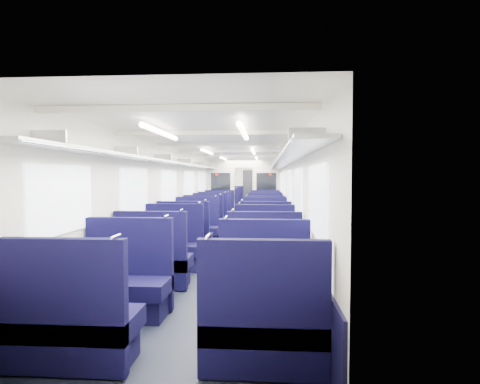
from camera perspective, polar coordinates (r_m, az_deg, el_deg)
The scene contains 41 objects.
floor at distance 11.63m, azimuth -0.32°, elevation -5.86°, with size 2.80×18.00×0.01m, color black.
ceiling at distance 11.53m, azimuth -0.32°, elevation 5.78°, with size 2.80×18.00×0.01m, color white.
wall_left at distance 11.70m, azimuth -7.17°, elevation -0.05°, with size 0.02×18.00×2.35m, color silver.
dado_left at distance 11.77m, azimuth -7.08°, elevation -4.06°, with size 0.03×17.90×0.70m, color black.
wall_right at distance 11.50m, azimuth 6.65°, elevation -0.09°, with size 0.02×18.00×2.35m, color silver.
dado_right at distance 11.57m, azimuth 6.56°, elevation -4.18°, with size 0.03×17.90×0.70m, color black.
wall_far at distance 20.50m, azimuth 1.52°, elevation 1.03°, with size 2.80×0.02×2.35m, color silver.
luggage_rack_left at distance 11.66m, azimuth -6.29°, elevation 3.87°, with size 0.36×17.40×0.18m.
luggage_rack_right at distance 11.49m, azimuth 5.74°, elevation 3.89°, with size 0.36×17.40×0.18m.
windows at distance 11.05m, azimuth -0.50°, elevation 1.10°, with size 2.78×15.60×0.75m.
ceiling_fittings at distance 11.26m, azimuth -0.42°, elevation 5.54°, with size 2.70×16.06×0.11m.
end_door at distance 20.44m, azimuth 1.51°, elevation 0.54°, with size 0.75×0.06×2.00m, color black.
bulkhead at distance 14.42m, azimuth 0.53°, elevation 0.67°, with size 2.80×0.10×2.35m.
seat_0 at distance 3.77m, azimuth -24.01°, elevation -18.10°, with size 1.08×0.59×1.20m.
seat_1 at distance 3.43m, azimuth 3.57°, elevation -20.03°, with size 1.08×0.59×1.20m.
seat_2 at distance 4.85m, azimuth -16.93°, elevation -13.34°, with size 1.08×0.59×1.20m.
seat_3 at distance 4.48m, azimuth 3.65°, elevation -14.57°, with size 1.08×0.59×1.20m.
seat_4 at distance 5.89m, azimuth -12.95°, elevation -10.47°, with size 1.08×0.59×1.20m.
seat_5 at distance 5.69m, azimuth 3.70°, elevation -10.87°, with size 1.08×0.59×1.20m.
seat_6 at distance 7.01m, azimuth -10.12°, elevation -8.38°, with size 1.08×0.59×1.20m.
seat_7 at distance 6.71m, azimuth 3.73°, elevation -8.83°, with size 1.08×0.59×1.20m.
seat_8 at distance 7.96m, azimuth -8.37°, elevation -7.05°, with size 1.08×0.59×1.20m.
seat_9 at distance 7.85m, azimuth 3.75°, elevation -7.18°, with size 1.08×0.59×1.20m.
seat_10 at distance 9.24m, azimuth -6.63°, elevation -5.73°, with size 1.08×0.59×1.20m.
seat_11 at distance 9.12m, azimuth 3.77°, elevation -5.82°, with size 1.08×0.59×1.20m.
seat_12 at distance 10.41m, azimuth -5.42°, elevation -4.80°, with size 1.08×0.59×1.20m.
seat_13 at distance 10.17m, azimuth 3.79°, elevation -4.96°, with size 1.08×0.59×1.20m.
seat_14 at distance 11.35m, azimuth -4.64°, elevation -4.20°, with size 1.08×0.59×1.20m.
seat_15 at distance 11.23m, azimuth 3.79°, elevation -4.26°, with size 1.08×0.59×1.20m.
seat_16 at distance 12.60m, azimuth -3.78°, elevation -3.53°, with size 1.08×0.59×1.20m.
seat_17 at distance 12.44m, azimuth 3.80°, elevation -3.61°, with size 1.08×0.59×1.20m.
seat_18 at distance 13.63m, azimuth -3.20°, elevation -3.08°, with size 1.08×0.59×1.20m.
seat_19 at distance 13.56m, azimuth 3.81°, elevation -3.11°, with size 1.08×0.59×1.20m.
seat_20 at distance 15.79m, azimuth -2.22°, elevation -2.32°, with size 1.08×0.59×1.20m.
seat_21 at distance 15.55m, azimuth 3.82°, elevation -2.40°, with size 1.08×0.59×1.20m.
seat_22 at distance 16.95m, azimuth -1.80°, elevation -1.99°, with size 1.08×0.59×1.20m.
seat_23 at distance 16.88m, azimuth 3.83°, elevation -2.01°, with size 1.08×0.59×1.20m.
seat_24 at distance 18.01m, azimuth -1.46°, elevation -1.73°, with size 1.08×0.59×1.20m.
seat_25 at distance 17.92m, azimuth 3.83°, elevation -1.76°, with size 1.08×0.59×1.20m.
seat_26 at distance 19.23m, azimuth -1.12°, elevation -1.47°, with size 1.08×0.59×1.20m.
seat_27 at distance 19.06m, azimuth 3.83°, elevation -1.51°, with size 1.08×0.59×1.20m.
Camera 1 is at (0.84, -11.48, 1.68)m, focal length 28.14 mm.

